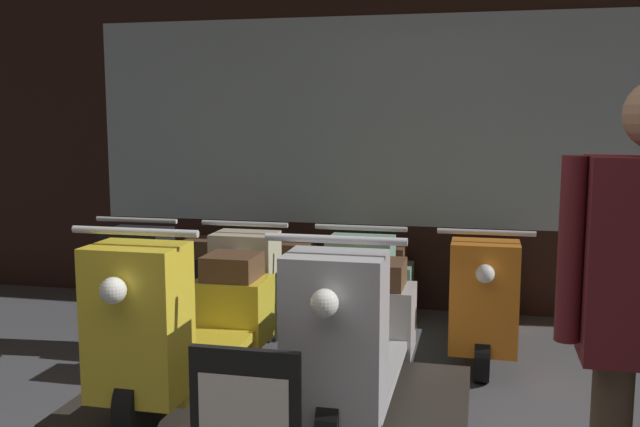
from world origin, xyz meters
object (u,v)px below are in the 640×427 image
scooter_backrow_2 (373,293)px  scooter_backrow_3 (483,299)px  scooter_display_right (358,331)px  scooter_backrow_0 (174,282)px  scooter_display_left (191,320)px  scooter_backrow_1 (271,287)px

scooter_backrow_2 → scooter_backrow_3: same height
scooter_display_right → scooter_backrow_3: size_ratio=1.00×
scooter_backrow_3 → scooter_backrow_0: bearing=180.0°
scooter_display_right → scooter_backrow_3: bearing=69.1°
scooter_display_left → scooter_display_right: (0.87, 0.00, 0.00)m
scooter_backrow_2 → scooter_backrow_1: bearing=180.0°
scooter_backrow_1 → scooter_backrow_3: same height
scooter_backrow_2 → scooter_display_left: bearing=-114.5°
scooter_backrow_1 → scooter_backrow_2: same height
scooter_backrow_0 → scooter_backrow_1: bearing=0.0°
scooter_backrow_2 → scooter_backrow_3: 0.75m
scooter_backrow_1 → scooter_backrow_3: (1.51, 0.00, 0.00)m
scooter_display_left → scooter_backrow_1: (-0.04, 1.56, -0.20)m
scooter_display_left → scooter_backrow_0: bearing=117.1°
scooter_backrow_1 → scooter_backrow_3: size_ratio=1.00×
scooter_display_left → scooter_backrow_1: 1.57m
scooter_backrow_2 → scooter_backrow_0: bearing=180.0°
scooter_display_right → scooter_backrow_2: bearing=95.8°
scooter_display_right → scooter_backrow_2: size_ratio=1.00×
scooter_backrow_0 → scooter_backrow_2: (1.51, 0.00, 0.00)m
scooter_backrow_1 → scooter_backrow_2: bearing=0.0°
scooter_display_left → scooter_backrow_3: bearing=46.8°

